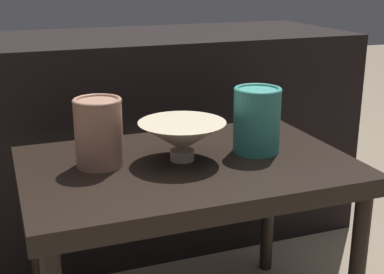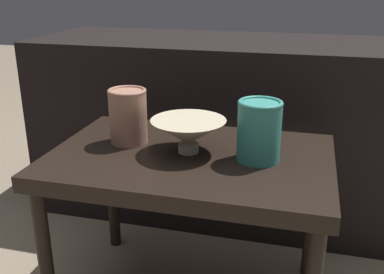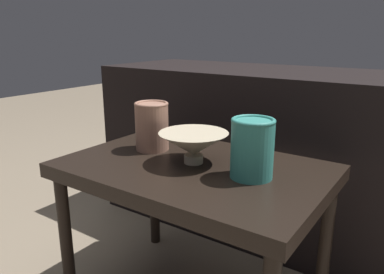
% 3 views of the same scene
% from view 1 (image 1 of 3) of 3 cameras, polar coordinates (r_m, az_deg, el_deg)
% --- Properties ---
extents(table, '(0.71, 0.47, 0.44)m').
position_cam_1_polar(table, '(1.18, -0.52, -4.88)').
color(table, black).
rests_on(table, ground_plane).
extents(couch_backdrop, '(1.42, 0.50, 0.65)m').
position_cam_1_polar(couch_backdrop, '(1.72, -7.13, -0.09)').
color(couch_backdrop, black).
rests_on(couch_backdrop, ground_plane).
extents(bowl, '(0.19, 0.19, 0.09)m').
position_cam_1_polar(bowl, '(1.15, -1.06, 0.04)').
color(bowl, '#C1B293').
rests_on(bowl, table).
extents(vase_textured_left, '(0.10, 0.10, 0.15)m').
position_cam_1_polar(vase_textured_left, '(1.13, -9.93, 0.60)').
color(vase_textured_left, '#996B56').
rests_on(vase_textured_left, table).
extents(vase_colorful_right, '(0.11, 0.11, 0.15)m').
position_cam_1_polar(vase_colorful_right, '(1.20, 6.93, 1.92)').
color(vase_colorful_right, teal).
rests_on(vase_colorful_right, table).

